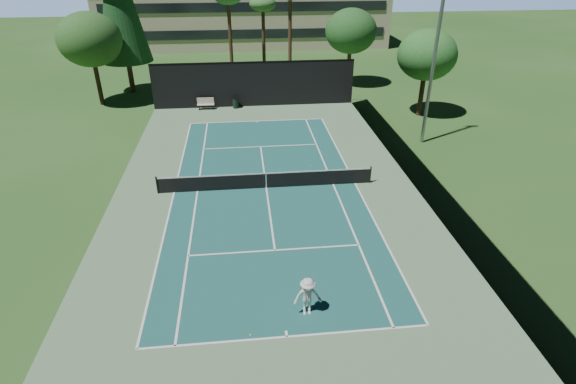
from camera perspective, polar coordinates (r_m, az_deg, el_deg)
The scene contains 20 objects.
ground at distance 27.18m, azimuth -2.77°, elevation 0.51°, with size 160.00×160.00×0.00m, color #28521E.
apron_slab at distance 27.18m, azimuth -2.77°, elevation 0.52°, with size 18.00×32.00×0.01m, color #5E825B.
court_surface at distance 27.17m, azimuth -2.77°, elevation 0.53°, with size 10.97×23.77×0.01m, color #1B5752.
court_lines at distance 27.17m, azimuth -2.77°, elevation 0.55°, with size 11.07×23.87×0.01m.
tennis_net at distance 26.92m, azimuth -2.80°, elevation 1.56°, with size 12.90×0.10×1.10m.
fence at distance 26.35m, azimuth -2.88°, elevation 4.43°, with size 18.04×32.05×4.03m.
player at distance 17.96m, azimuth 2.50°, elevation -13.14°, with size 1.11×0.64×1.72m, color silver.
tennis_ball_a at distance 17.72m, azimuth -4.78°, elevation -17.65°, with size 0.08×0.08×0.08m, color #D6F337.
tennis_ball_b at distance 28.97m, azimuth -10.00°, elevation 2.04°, with size 0.07×0.07×0.07m, color #C6DF32.
tennis_ball_c at distance 29.91m, azimuth 2.85°, elevation 3.34°, with size 0.06×0.06×0.06m, color #E4F537.
tennis_ball_d at distance 32.50m, azimuth -8.84°, elevation 5.17°, with size 0.06×0.06×0.06m, color #C4D22F.
park_bench at distance 41.50m, azimuth -10.42°, elevation 11.03°, with size 1.50×0.45×1.02m.
trash_bin at distance 41.41m, azimuth -6.67°, elevation 11.17°, with size 0.56×0.56×0.95m.
palm_a at distance 48.16m, azimuth -7.61°, elevation 22.97°, with size 2.80×2.80×9.32m.
palm_b at distance 50.30m, azimuth -3.21°, elevation 22.44°, with size 2.80×2.80×8.42m.
decid_tree_a at distance 47.86m, azimuth 8.00°, elevation 19.56°, with size 5.12×5.12×7.62m.
decid_tree_b at distance 39.79m, azimuth 17.24°, elevation 16.27°, with size 4.80×4.80×7.14m.
decid_tree_c at distance 44.39m, azimuth -23.88°, elevation 17.27°, with size 5.44×5.44×8.09m.
campus_building at distance 70.45m, azimuth -5.46°, elevation 21.57°, with size 40.50×12.50×8.30m.
light_pole at distance 33.34m, azimuth 18.16°, elevation 16.36°, with size 0.90×0.25×12.22m.
Camera 1 is at (-1.25, -23.93, 12.83)m, focal length 28.00 mm.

